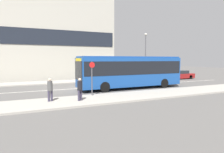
{
  "coord_description": "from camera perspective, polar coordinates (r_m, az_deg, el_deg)",
  "views": [
    {
      "loc": [
        -4.62,
        -19.83,
        2.99
      ],
      "look_at": [
        3.75,
        -1.8,
        1.27
      ],
      "focal_mm": 32.0,
      "sensor_mm": 36.0,
      "label": 1
    }
  ],
  "objects": [
    {
      "name": "street_lamp",
      "position": [
        30.48,
        9.54,
        7.26
      ],
      "size": [
        0.36,
        0.36,
        6.74
      ],
      "color": "#4C4C51",
      "rests_on": "sidewalk_far"
    },
    {
      "name": "sidewalk_near",
      "position": [
        14.64,
        -6.02,
        -6.61
      ],
      "size": [
        44.0,
        3.5,
        0.13
      ],
      "color": "#A39E93",
      "rests_on": "ground_plane"
    },
    {
      "name": "lane_centerline",
      "position": [
        20.58,
        -11.67,
        -3.5
      ],
      "size": [
        41.8,
        0.16,
        0.01
      ],
      "color": "silver",
      "rests_on": "ground_plane"
    },
    {
      "name": "pedestrian_down_pavement",
      "position": [
        13.96,
        -9.17,
        -3.26
      ],
      "size": [
        0.34,
        0.34,
        1.57
      ],
      "rotation": [
        0.0,
        0.0,
        0.44
      ],
      "color": "#383347",
      "rests_on": "sidewalk_near"
    },
    {
      "name": "city_bus",
      "position": [
        20.55,
        5.31,
        1.84
      ],
      "size": [
        10.96,
        2.6,
        3.27
      ],
      "rotation": [
        0.0,
        0.0,
        0.07
      ],
      "color": "#194793",
      "rests_on": "ground_plane"
    },
    {
      "name": "bus_stop_sign",
      "position": [
        15.8,
        -5.75,
        0.24
      ],
      "size": [
        0.44,
        0.12,
        2.69
      ],
      "color": "#4C4C51",
      "rests_on": "sidewalk_near"
    },
    {
      "name": "parked_car_0",
      "position": [
        28.92,
        10.97,
        0.16
      ],
      "size": [
        4.05,
        1.84,
        1.31
      ],
      "color": "#4C5156",
      "rests_on": "ground_plane"
    },
    {
      "name": "ground_plane",
      "position": [
        20.58,
        -11.67,
        -3.51
      ],
      "size": [
        120.0,
        120.0,
        0.0
      ],
      "primitive_type": "plane",
      "color": "#595654"
    },
    {
      "name": "sidewalk_far",
      "position": [
        26.65,
        -14.76,
        -1.52
      ],
      "size": [
        44.0,
        3.5,
        0.13
      ],
      "color": "#A39E93",
      "rests_on": "ground_plane"
    },
    {
      "name": "apartment_block_left_tower",
      "position": [
        33.42,
        -15.07,
        18.7
      ],
      "size": [
        16.53,
        5.26,
        22.07
      ],
      "color": "#B7B2A3",
      "rests_on": "ground_plane"
    },
    {
      "name": "parked_car_1",
      "position": [
        32.01,
        18.8,
        0.44
      ],
      "size": [
        4.35,
        1.8,
        1.3
      ],
      "color": "maroon",
      "rests_on": "ground_plane"
    },
    {
      "name": "pedestrian_near_stop",
      "position": [
        14.21,
        -17.29,
        -3.22
      ],
      "size": [
        0.34,
        0.34,
        1.59
      ],
      "rotation": [
        0.0,
        0.0,
        3.38
      ],
      "color": "#383347",
      "rests_on": "sidewalk_near"
    }
  ]
}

